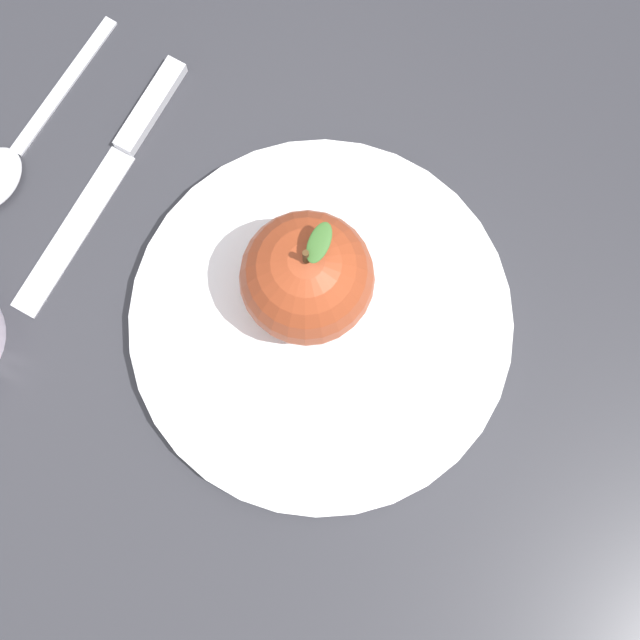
% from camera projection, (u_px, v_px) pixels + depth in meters
% --- Properties ---
extents(ground_plane, '(2.40, 2.40, 0.00)m').
position_uv_depth(ground_plane, '(275.00, 278.00, 0.62)').
color(ground_plane, '#2D2D33').
extents(dinner_plate, '(0.24, 0.24, 0.02)m').
position_uv_depth(dinner_plate, '(320.00, 324.00, 0.60)').
color(dinner_plate, white).
rests_on(dinner_plate, ground_plane).
extents(apple, '(0.08, 0.08, 0.10)m').
position_uv_depth(apple, '(307.00, 278.00, 0.56)').
color(apple, '#9E3D1E').
rests_on(apple, dinner_plate).
extents(knife, '(0.19, 0.07, 0.01)m').
position_uv_depth(knife, '(117.00, 161.00, 0.63)').
color(knife, silver).
rests_on(knife, ground_plane).
extents(spoon, '(0.16, 0.06, 0.01)m').
position_uv_depth(spoon, '(7.00, 159.00, 0.63)').
color(spoon, silver).
rests_on(spoon, ground_plane).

